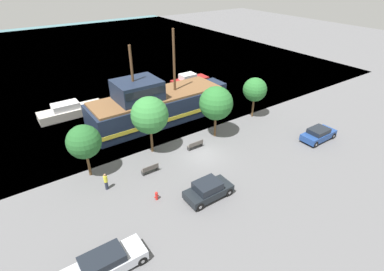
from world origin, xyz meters
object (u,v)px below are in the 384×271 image
at_px(pirate_ship, 156,104).
at_px(bench_promenade_west, 150,169).
at_px(bench_promenade_east, 195,145).
at_px(parked_car_curb_mid, 318,134).
at_px(pedestrian_walking_near, 106,181).
at_px(moored_boat_dockside, 71,111).
at_px(parked_car_curb_rear, 208,190).
at_px(parked_car_curb_front, 105,264).
at_px(moored_boat_outer, 190,81).
at_px(fire_hydrant, 157,195).

height_order(pirate_ship, bench_promenade_west, pirate_ship).
relative_size(pirate_ship, bench_promenade_east, 10.22).
distance_m(parked_car_curb_mid, bench_promenade_east, 13.29).
bearing_deg(pedestrian_walking_near, moored_boat_dockside, 84.63).
bearing_deg(parked_car_curb_rear, bench_promenade_west, 112.59).
bearing_deg(bench_promenade_east, moored_boat_dockside, 119.00).
bearing_deg(parked_car_curb_front, bench_promenade_east, 33.44).
xyz_separation_m(moored_boat_outer, parked_car_curb_front, (-22.72, -24.02, 0.05)).
relative_size(parked_car_curb_front, pedestrian_walking_near, 3.15).
xyz_separation_m(bench_promenade_west, pedestrian_walking_near, (-4.07, 0.11, 0.36)).
distance_m(parked_car_curb_front, parked_car_curb_mid, 24.64).
distance_m(parked_car_curb_rear, bench_promenade_east, 7.45).
relative_size(parked_car_curb_mid, fire_hydrant, 5.29).
xyz_separation_m(parked_car_curb_mid, bench_promenade_west, (-17.56, 5.07, -0.27)).
relative_size(pirate_ship, bench_promenade_west, 11.16).
xyz_separation_m(pirate_ship, moored_boat_dockside, (-8.29, 7.06, -1.33)).
bearing_deg(bench_promenade_west, parked_car_curb_front, -133.42).
distance_m(moored_boat_dockside, parked_car_curb_front, 23.85).
bearing_deg(moored_boat_dockside, parked_car_curb_mid, -46.39).
xyz_separation_m(parked_car_curb_mid, pedestrian_walking_near, (-21.63, 5.18, 0.09)).
bearing_deg(moored_boat_outer, pirate_ship, -142.64).
distance_m(pirate_ship, parked_car_curb_rear, 15.02).
relative_size(pirate_ship, parked_car_curb_front, 3.53).
xyz_separation_m(moored_boat_dockside, bench_promenade_west, (2.57, -16.06, -0.27)).
bearing_deg(bench_promenade_west, bench_promenade_east, 10.20).
relative_size(moored_boat_dockside, parked_car_curb_rear, 1.96).
xyz_separation_m(pirate_ship, parked_car_curb_front, (-12.70, -16.38, -1.29)).
xyz_separation_m(fire_hydrant, bench_promenade_west, (1.25, 3.43, 0.02)).
bearing_deg(moored_boat_dockside, pedestrian_walking_near, -95.37).
relative_size(moored_boat_dockside, bench_promenade_west, 4.92).
distance_m(moored_boat_outer, parked_car_curb_mid, 21.79).
xyz_separation_m(parked_car_curb_front, parked_car_curb_rear, (9.30, 1.81, 0.01)).
bearing_deg(bench_promenade_west, moored_boat_dockside, 99.09).
bearing_deg(parked_car_curb_mid, fire_hydrant, 175.01).
height_order(bench_promenade_east, bench_promenade_west, same).
bearing_deg(parked_car_curb_front, pedestrian_walking_near, 68.74).
height_order(fire_hydrant, bench_promenade_east, bench_promenade_east).
bearing_deg(parked_car_curb_rear, parked_car_curb_mid, 1.87).
relative_size(pirate_ship, pedestrian_walking_near, 11.15).
xyz_separation_m(parked_car_curb_front, fire_hydrant, (5.73, 3.95, -0.33)).
bearing_deg(parked_car_curb_front, parked_car_curb_rear, 11.00).
bearing_deg(moored_boat_dockside, moored_boat_outer, 1.84).
relative_size(bench_promenade_east, pedestrian_walking_near, 1.09).
distance_m(parked_car_curb_rear, bench_promenade_west, 6.04).
height_order(pirate_ship, pedestrian_walking_near, pirate_ship).
bearing_deg(parked_car_curb_rear, pedestrian_walking_near, 138.38).
relative_size(moored_boat_dockside, pedestrian_walking_near, 4.91).
relative_size(parked_car_curb_front, parked_car_curb_mid, 1.23).
bearing_deg(parked_car_curb_front, parked_car_curb_mid, 5.37).
relative_size(parked_car_curb_rear, bench_promenade_east, 2.29).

